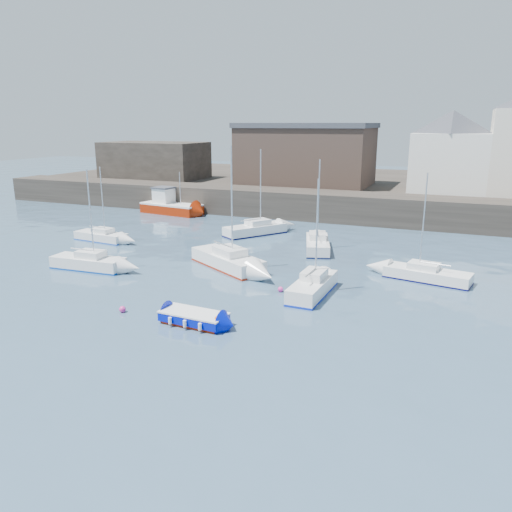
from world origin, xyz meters
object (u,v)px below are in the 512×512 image
at_px(buoy_mid, 280,292).
at_px(sailboat_c, 313,286).
at_px(fishing_boat, 170,205).
at_px(buoy_far, 212,250).
at_px(sailboat_b, 228,260).
at_px(sailboat_a, 89,262).
at_px(sailboat_e, 101,236).
at_px(blue_dinghy, 194,317).
at_px(sailboat_f, 317,244).
at_px(buoy_near, 123,312).
at_px(sailboat_h, 255,229).
at_px(sailboat_d, 427,274).

bearing_deg(buoy_mid, sailboat_c, 7.68).
distance_m(fishing_boat, buoy_far, 19.01).
distance_m(sailboat_b, buoy_mid, 6.63).
distance_m(sailboat_a, sailboat_e, 9.29).
relative_size(fishing_boat, buoy_mid, 22.27).
relative_size(fishing_boat, sailboat_a, 1.07).
xyz_separation_m(blue_dinghy, sailboat_f, (1.68, 18.05, 0.14)).
bearing_deg(buoy_mid, sailboat_b, 146.04).
bearing_deg(buoy_far, sailboat_a, -124.16).
bearing_deg(fishing_boat, sailboat_a, -72.44).
bearing_deg(blue_dinghy, buoy_near, -179.87).
xyz_separation_m(fishing_boat, sailboat_a, (7.11, -22.46, -0.45)).
relative_size(sailboat_e, buoy_mid, 19.12).
bearing_deg(sailboat_h, sailboat_a, -113.54).
bearing_deg(fishing_boat, sailboat_d, -27.72).
xyz_separation_m(fishing_boat, sailboat_d, (30.19, -15.87, -0.52)).
height_order(sailboat_c, buoy_mid, sailboat_c).
bearing_deg(sailboat_a, buoy_far, 55.84).
bearing_deg(buoy_mid, buoy_far, 138.49).
height_order(sailboat_a, sailboat_f, sailboat_f).
bearing_deg(buoy_far, sailboat_c, -34.86).
distance_m(buoy_mid, buoy_far, 11.94).
relative_size(sailboat_a, sailboat_b, 0.82).
height_order(sailboat_c, buoy_near, sailboat_c).
bearing_deg(sailboat_e, sailboat_h, 33.22).
height_order(fishing_boat, sailboat_d, sailboat_d).
relative_size(sailboat_d, buoy_far, 19.31).
xyz_separation_m(sailboat_c, sailboat_d, (6.35, 5.74, -0.11)).
height_order(sailboat_e, buoy_near, sailboat_e).
xyz_separation_m(sailboat_f, buoy_near, (-6.28, -18.06, -0.53)).
height_order(fishing_boat, sailboat_a, sailboat_a).
distance_m(sailboat_f, buoy_mid, 11.33).
distance_m(sailboat_a, sailboat_h, 16.94).
bearing_deg(sailboat_b, buoy_near, -98.57).
relative_size(sailboat_f, buoy_mid, 21.48).
bearing_deg(sailboat_d, sailboat_b, -170.49).
distance_m(sailboat_b, sailboat_d, 14.06).
relative_size(sailboat_e, sailboat_f, 0.89).
xyz_separation_m(sailboat_d, sailboat_h, (-16.32, 8.94, 0.08)).
relative_size(blue_dinghy, sailboat_e, 0.56).
height_order(sailboat_a, sailboat_e, sailboat_a).
bearing_deg(sailboat_a, fishing_boat, 107.56).
distance_m(fishing_boat, sailboat_c, 32.18).
bearing_deg(buoy_far, sailboat_f, 22.45).
bearing_deg(sailboat_d, sailboat_a, -164.07).
height_order(sailboat_c, sailboat_e, sailboat_c).
bearing_deg(sailboat_h, buoy_mid, -62.04).
xyz_separation_m(sailboat_f, sailboat_h, (-7.16, 3.67, -0.01)).
bearing_deg(sailboat_f, fishing_boat, 153.28).
bearing_deg(sailboat_b, sailboat_d, 9.51).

